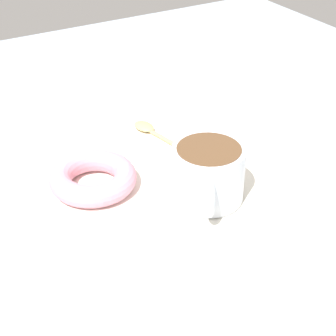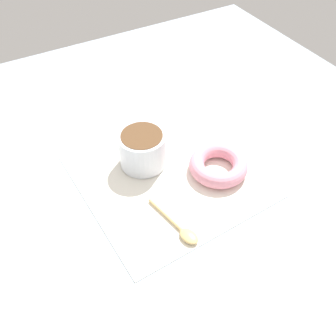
% 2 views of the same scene
% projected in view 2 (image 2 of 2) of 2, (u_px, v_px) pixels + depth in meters
% --- Properties ---
extents(ground_plane, '(1.20, 1.20, 0.02)m').
position_uv_depth(ground_plane, '(164.00, 195.00, 0.69)').
color(ground_plane, '#99A8B7').
extents(napkin, '(0.33, 0.33, 0.00)m').
position_uv_depth(napkin, '(168.00, 176.00, 0.71)').
color(napkin, white).
rests_on(napkin, ground_plane).
extents(coffee_cup, '(0.11, 0.09, 0.07)m').
position_uv_depth(coffee_cup, '(143.00, 148.00, 0.71)').
color(coffee_cup, silver).
rests_on(coffee_cup, napkin).
extents(donut, '(0.11, 0.11, 0.03)m').
position_uv_depth(donut, '(218.00, 165.00, 0.71)').
color(donut, pink).
rests_on(donut, napkin).
extents(spoon, '(0.12, 0.04, 0.01)m').
position_uv_depth(spoon, '(183.00, 231.00, 0.62)').
color(spoon, '#D8B772').
rests_on(spoon, napkin).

